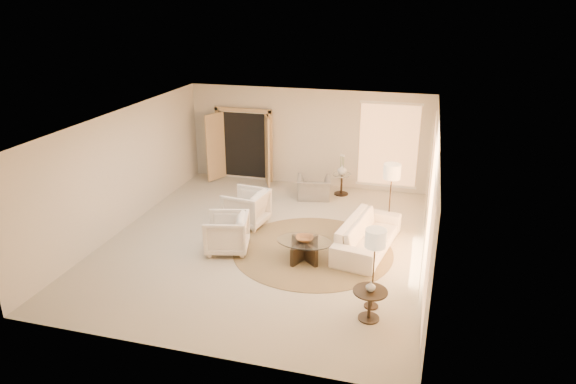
% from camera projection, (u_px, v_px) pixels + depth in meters
% --- Properties ---
extents(room, '(7.04, 8.04, 2.83)m').
position_uv_depth(room, '(265.00, 184.00, 11.11)').
color(room, beige).
rests_on(room, ground).
extents(windows_right, '(0.10, 6.40, 2.40)m').
position_uv_depth(windows_right, '(429.00, 200.00, 10.37)').
color(windows_right, '#FFAE66').
rests_on(windows_right, room).
extents(window_back_corner, '(1.70, 0.10, 2.40)m').
position_uv_depth(window_back_corner, '(388.00, 146.00, 14.12)').
color(window_back_corner, '#FFAE66').
rests_on(window_back_corner, room).
extents(curtains_right, '(0.06, 5.20, 2.60)m').
position_uv_depth(curtains_right, '(427.00, 187.00, 11.21)').
color(curtains_right, beige).
rests_on(curtains_right, room).
extents(french_doors, '(1.95, 0.66, 2.16)m').
position_uv_depth(french_doors, '(243.00, 146.00, 15.13)').
color(french_doors, tan).
rests_on(french_doors, room).
extents(area_rug, '(4.55, 4.55, 0.01)m').
position_uv_depth(area_rug, '(313.00, 250.00, 11.21)').
color(area_rug, '#473720').
rests_on(area_rug, room).
extents(sofa, '(1.31, 2.48, 0.69)m').
position_uv_depth(sofa, '(368.00, 235.00, 11.15)').
color(sofa, white).
rests_on(sofa, room).
extents(armchair_left, '(0.98, 1.03, 0.95)m').
position_uv_depth(armchair_left, '(246.00, 206.00, 12.35)').
color(armchair_left, white).
rests_on(armchair_left, room).
extents(armchair_right, '(1.02, 1.06, 0.91)m').
position_uv_depth(armchair_right, '(227.00, 231.00, 11.05)').
color(armchair_right, white).
rests_on(armchair_right, room).
extents(accent_chair, '(1.01, 0.77, 0.79)m').
position_uv_depth(accent_chair, '(314.00, 185.00, 13.97)').
color(accent_chair, gray).
rests_on(accent_chair, room).
extents(coffee_table, '(1.41, 1.41, 0.43)m').
position_uv_depth(coffee_table, '(304.00, 248.00, 10.75)').
color(coffee_table, black).
rests_on(coffee_table, room).
extents(end_table, '(0.59, 0.59, 0.56)m').
position_uv_depth(end_table, '(370.00, 300.00, 8.70)').
color(end_table, black).
rests_on(end_table, room).
extents(side_table, '(0.51, 0.51, 0.60)m').
position_uv_depth(side_table, '(342.00, 182.00, 14.26)').
color(side_table, black).
rests_on(side_table, room).
extents(floor_lamp_near, '(0.40, 0.40, 1.64)m').
position_uv_depth(floor_lamp_near, '(392.00, 174.00, 11.68)').
color(floor_lamp_near, black).
rests_on(floor_lamp_near, room).
extents(floor_lamp_far, '(0.37, 0.37, 1.52)m').
position_uv_depth(floor_lamp_far, '(375.00, 242.00, 8.72)').
color(floor_lamp_far, black).
rests_on(floor_lamp_far, room).
extents(bowl, '(0.44, 0.44, 0.09)m').
position_uv_depth(bowl, '(305.00, 239.00, 10.67)').
color(bowl, brown).
rests_on(bowl, coffee_table).
extents(end_vase, '(0.20, 0.20, 0.18)m').
position_uv_depth(end_vase, '(371.00, 286.00, 8.61)').
color(end_vase, silver).
rests_on(end_vase, end_table).
extents(side_vase, '(0.28, 0.28, 0.27)m').
position_uv_depth(side_vase, '(342.00, 170.00, 14.13)').
color(side_vase, silver).
rests_on(side_vase, side_table).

